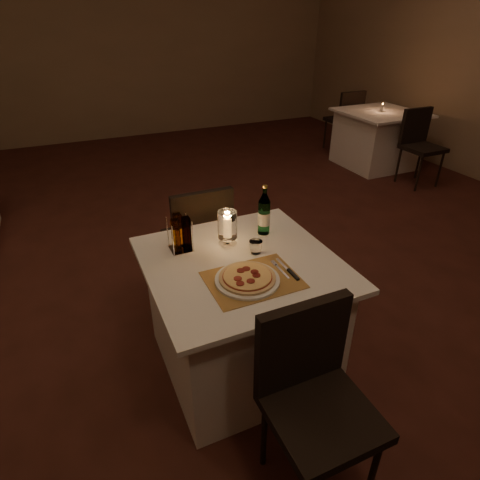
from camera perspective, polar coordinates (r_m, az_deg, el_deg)
name	(u,v)px	position (r m, az deg, el deg)	size (l,w,h in m)	color
floor	(219,307)	(3.01, -2.99, -9.56)	(8.00, 10.00, 0.02)	#461D16
wall_back	(98,41)	(7.26, -19.53, 25.10)	(8.00, 0.02, 3.00)	#947756
main_table	(241,315)	(2.35, 0.20, -10.57)	(1.00, 1.00, 0.74)	white
chair_near	(312,385)	(1.79, 10.23, -19.67)	(0.42, 0.42, 0.90)	black
chair_far	(199,234)	(2.81, -5.79, 0.90)	(0.42, 0.42, 0.90)	black
placemat	(253,280)	(1.99, 1.83, -5.68)	(0.45, 0.34, 0.00)	#A67739
plate	(247,280)	(1.97, 1.05, -5.68)	(0.32, 0.32, 0.01)	white
pizza	(247,277)	(1.96, 1.05, -5.29)	(0.28, 0.28, 0.02)	#D8B77F
fork	(279,268)	(2.08, 5.55, -4.00)	(0.02, 0.18, 0.00)	silver
knife	(291,272)	(2.05, 7.23, -4.56)	(0.02, 0.22, 0.01)	black
tumbler	(256,247)	(2.19, 2.25, -0.99)	(0.07, 0.07, 0.07)	white
water_bottle	(264,214)	(2.35, 3.44, 3.65)	(0.07, 0.07, 0.30)	#61B472
hurricane_candle	(227,226)	(2.22, -1.81, 2.03)	(0.11, 0.11, 0.21)	white
cruet_caddy	(180,235)	(2.21, -8.47, 0.75)	(0.12, 0.12, 0.21)	white
neighbor_table_right	(377,139)	(6.00, 18.89, 13.47)	(1.00, 1.00, 0.74)	white
neighbor_chair_ra	(419,139)	(5.47, 24.13, 12.95)	(0.42, 0.42, 0.90)	black
neighbor_chair_rb	(346,115)	(6.48, 14.91, 16.78)	(0.42, 0.42, 0.90)	black
neighbor_candle_right	(382,108)	(5.90, 19.56, 17.30)	(0.03, 0.03, 0.11)	white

